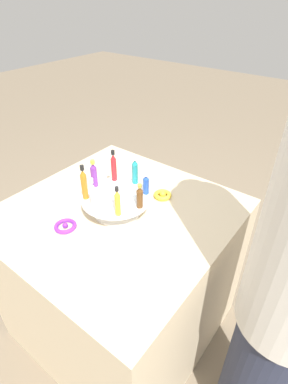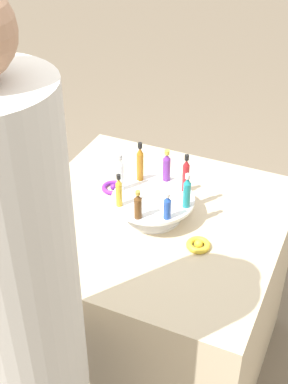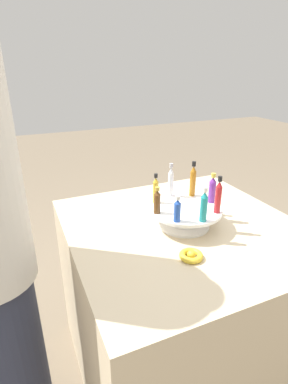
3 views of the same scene
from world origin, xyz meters
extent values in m
plane|color=#756651|center=(0.00, 0.00, 0.00)|extent=(12.00, 12.00, 0.00)
cube|color=beige|center=(0.00, 0.00, 0.40)|extent=(0.91, 0.91, 0.79)
cylinder|color=white|center=(0.00, 0.00, 0.80)|extent=(0.20, 0.20, 0.01)
cylinder|color=white|center=(0.00, 0.00, 0.83)|extent=(0.11, 0.11, 0.06)
cylinder|color=white|center=(0.00, 0.00, 0.87)|extent=(0.29, 0.29, 0.01)
cylinder|color=#234CAD|center=(-0.09, 0.09, 0.91)|extent=(0.02, 0.02, 0.07)
cone|color=#234CAD|center=(-0.09, 0.09, 0.95)|extent=(0.02, 0.02, 0.02)
cylinder|color=silver|center=(-0.09, 0.09, 0.97)|extent=(0.02, 0.02, 0.01)
cylinder|color=teal|center=(-0.12, 0.00, 0.92)|extent=(0.03, 0.03, 0.09)
cone|color=teal|center=(-0.12, 0.00, 0.98)|extent=(0.02, 0.02, 0.02)
cylinder|color=silver|center=(-0.12, 0.00, 1.00)|extent=(0.02, 0.02, 0.02)
cylinder|color=#B21E23|center=(-0.09, -0.09, 0.93)|extent=(0.02, 0.02, 0.10)
cone|color=#B21E23|center=(-0.09, -0.09, 0.99)|extent=(0.02, 0.02, 0.02)
cylinder|color=black|center=(-0.09, -0.09, 1.01)|extent=(0.02, 0.02, 0.02)
cylinder|color=#702D93|center=(0.00, -0.12, 0.92)|extent=(0.03, 0.03, 0.09)
cone|color=#702D93|center=(0.00, -0.12, 0.97)|extent=(0.03, 0.03, 0.02)
cylinder|color=gold|center=(0.00, -0.12, 0.99)|extent=(0.02, 0.02, 0.02)
cylinder|color=#AD6B19|center=(0.09, -0.09, 0.93)|extent=(0.02, 0.02, 0.11)
cone|color=#AD6B19|center=(0.09, -0.09, 0.99)|extent=(0.02, 0.02, 0.02)
cylinder|color=black|center=(0.09, -0.09, 1.02)|extent=(0.02, 0.02, 0.02)
cylinder|color=silver|center=(0.12, 0.00, 0.93)|extent=(0.02, 0.02, 0.10)
cone|color=silver|center=(0.12, 0.00, 0.99)|extent=(0.02, 0.02, 0.02)
cylinder|color=#B2B2B7|center=(0.12, 0.00, 1.01)|extent=(0.01, 0.01, 0.02)
cylinder|color=gold|center=(0.09, 0.09, 0.92)|extent=(0.02, 0.02, 0.09)
cone|color=gold|center=(0.09, 0.09, 0.97)|extent=(0.02, 0.02, 0.02)
cylinder|color=black|center=(0.09, 0.09, 0.99)|extent=(0.01, 0.01, 0.02)
cylinder|color=brown|center=(0.00, 0.12, 0.91)|extent=(0.03, 0.03, 0.07)
cone|color=brown|center=(0.00, 0.12, 0.96)|extent=(0.02, 0.02, 0.02)
cylinder|color=#B79338|center=(0.00, 0.12, 0.97)|extent=(0.02, 0.02, 0.01)
torus|color=gold|center=(-0.20, 0.09, 0.80)|extent=(0.08, 0.08, 0.02)
sphere|color=gold|center=(-0.20, 0.09, 0.81)|extent=(0.03, 0.03, 0.03)
torus|color=purple|center=(0.20, -0.09, 0.80)|extent=(0.09, 0.09, 0.02)
sphere|color=purple|center=(0.20, -0.09, 0.80)|extent=(0.02, 0.02, 0.02)
cylinder|color=#282D42|center=(0.03, 0.72, 0.37)|extent=(0.25, 0.25, 0.74)
camera|label=1|loc=(0.72, 0.70, 1.59)|focal=28.00mm
camera|label=2|loc=(-0.59, 1.38, 1.95)|focal=50.00mm
camera|label=3|loc=(-0.91, 0.57, 1.39)|focal=28.00mm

